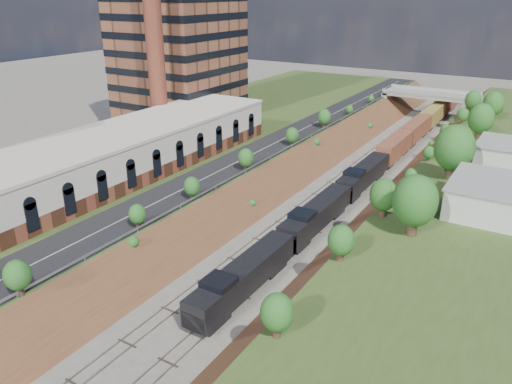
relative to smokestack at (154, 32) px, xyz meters
name	(u,v)px	position (x,y,z in m)	size (l,w,h in m)	color
platform_left	(187,148)	(3.00, 4.00, -22.50)	(44.00, 180.00, 5.00)	#3D5221
embankment_left	(283,180)	(25.00, 4.00, -25.00)	(7.07, 180.00, 7.07)	brown
embankment_right	(404,205)	(47.00, 4.00, -25.00)	(7.07, 180.00, 7.07)	brown
rail_left_track	(326,189)	(33.40, 4.00, -24.91)	(1.58, 180.00, 0.18)	gray
rail_right_track	(354,194)	(38.60, 4.00, -24.91)	(1.58, 180.00, 0.18)	gray
road	(262,150)	(20.50, 4.00, -19.95)	(8.00, 180.00, 0.10)	black
guardrail	(281,151)	(24.60, 3.80, -19.45)	(0.10, 171.00, 0.70)	#99999E
commercial_building	(123,152)	(8.00, -18.00, -16.49)	(14.30, 62.30, 7.00)	brown
smokestack	(154,32)	(0.00, 0.00, 0.00)	(3.20, 3.20, 40.00)	brown
overpass	(431,100)	(36.00, 66.00, -20.08)	(24.50, 8.30, 7.40)	gray
white_building_near	(487,197)	(59.50, -4.00, -18.00)	(9.00, 12.00, 4.00)	silver
white_building_far	(504,154)	(59.00, 18.00, -18.20)	(8.00, 10.00, 3.60)	silver
tree_right_large	(415,201)	(53.00, -16.00, -15.62)	(5.25, 5.25, 7.61)	#473323
tree_left_crest	(112,227)	(24.20, -36.00, -17.96)	(2.45, 2.45, 3.55)	#473323
freight_train	(392,150)	(38.60, 24.05, -22.41)	(3.07, 123.68, 4.58)	black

